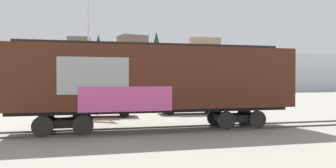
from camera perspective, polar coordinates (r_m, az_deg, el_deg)
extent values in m
plane|color=gray|center=(16.58, -0.72, -7.87)|extent=(260.00, 260.00, 0.00)
cube|color=#4C4742|center=(15.77, -1.63, -8.17)|extent=(59.98, 1.81, 0.08)
cube|color=#4C4742|center=(17.17, -2.68, -7.44)|extent=(59.98, 1.81, 0.08)
cube|color=#472316|center=(16.29, -2.18, 1.09)|extent=(13.75, 3.22, 2.91)
cube|color=#2D2823|center=(16.37, -2.18, 6.60)|extent=(13.00, 0.77, 0.24)
cube|color=#999999|center=(14.51, -12.62, 1.39)|extent=(3.01, 0.12, 1.60)
cube|color=#CC4C8C|center=(14.63, -7.13, -2.58)|extent=(4.12, 0.15, 1.10)
cube|color=black|center=(16.35, -2.18, -4.36)|extent=(13.44, 1.94, 0.20)
cube|color=black|center=(16.09, -17.39, -6.34)|extent=(2.14, 1.33, 0.36)
cylinder|color=black|center=(15.45, -20.71, -6.83)|extent=(0.92, 0.15, 0.92)
cylinder|color=black|center=(16.87, -20.14, -6.19)|extent=(0.92, 0.15, 0.92)
cylinder|color=black|center=(15.35, -14.35, -6.86)|extent=(0.92, 0.15, 0.92)
cylinder|color=black|center=(16.78, -14.33, -6.20)|extent=(0.92, 0.15, 0.92)
cube|color=black|center=(17.78, 11.53, -5.64)|extent=(2.14, 1.33, 0.36)
cylinder|color=black|center=(16.79, 9.97, -6.19)|extent=(0.92, 0.15, 0.92)
cylinder|color=black|center=(18.10, 8.10, -5.68)|extent=(0.92, 0.15, 0.92)
cylinder|color=black|center=(17.54, 15.07, -5.90)|extent=(0.92, 0.15, 0.92)
cylinder|color=black|center=(18.81, 12.92, -5.45)|extent=(0.92, 0.15, 0.92)
cylinder|color=silver|center=(27.10, -13.47, 5.97)|extent=(0.12, 0.12, 9.91)
cube|color=silver|center=(80.44, -12.69, 1.87)|extent=(151.86, 39.82, 8.10)
cube|color=brown|center=(68.72, -14.96, 6.57)|extent=(4.66, 5.26, 2.71)
cube|color=brown|center=(69.72, -6.12, 6.81)|extent=(6.15, 5.50, 3.43)
cube|color=#8C725B|center=(73.97, 6.06, 6.44)|extent=(7.59, 6.15, 3.38)
cone|color=#193D23|center=(67.39, -11.85, 6.98)|extent=(1.69, 1.69, 3.37)
cone|color=#193D23|center=(72.54, -2.00, 7.11)|extent=(2.39, 2.39, 4.78)
cone|color=#193D23|center=(73.28, -14.08, 6.60)|extent=(1.84, 1.84, 3.69)
cube|color=#B21E1E|center=(22.68, -11.30, -3.78)|extent=(4.51, 2.26, 0.75)
cube|color=#2D333D|center=(22.65, -12.00, -2.05)|extent=(2.37, 1.83, 0.62)
cylinder|color=black|center=(23.53, -7.61, -4.53)|extent=(0.66, 0.29, 0.64)
cylinder|color=black|center=(21.87, -7.52, -4.93)|extent=(0.66, 0.29, 0.64)
cylinder|color=black|center=(23.65, -14.78, -4.52)|extent=(0.66, 0.29, 0.64)
cylinder|color=black|center=(22.00, -15.23, -4.92)|extent=(0.66, 0.29, 0.64)
cube|color=#B7BABF|center=(24.20, 3.57, -3.57)|extent=(4.77, 2.41, 0.67)
cube|color=#2D333D|center=(24.10, 2.97, -2.12)|extent=(2.31, 1.94, 0.56)
cylinder|color=black|center=(25.47, 6.56, -4.12)|extent=(0.66, 0.29, 0.64)
cylinder|color=black|center=(23.75, 7.73, -4.48)|extent=(0.66, 0.29, 0.64)
cylinder|color=black|center=(24.82, -0.40, -4.24)|extent=(0.66, 0.29, 0.64)
cylinder|color=black|center=(23.05, 0.27, -4.63)|extent=(0.66, 0.29, 0.64)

